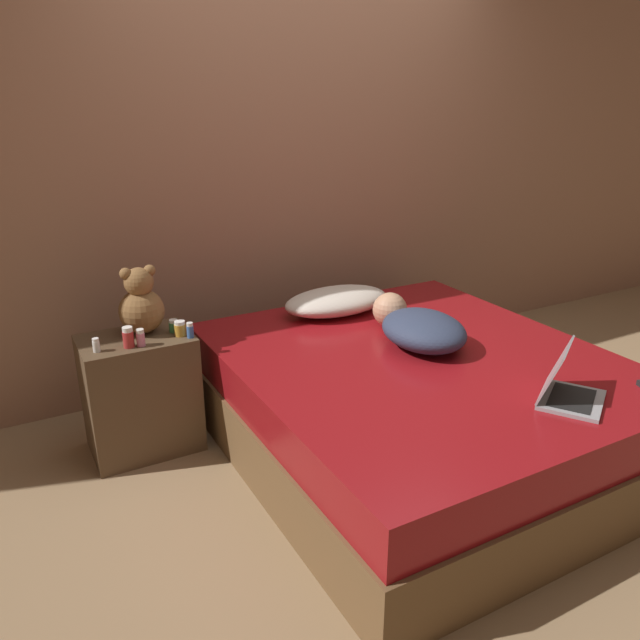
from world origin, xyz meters
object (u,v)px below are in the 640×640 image
at_px(bottle_blue, 190,330).
at_px(pillow, 337,301).
at_px(laptop, 565,388).
at_px(bottle_amber, 180,328).
at_px(bottle_white, 96,345).
at_px(bottle_pink, 141,338).
at_px(bottle_red, 128,337).
at_px(person_lying, 418,327).
at_px(bottle_green, 174,326).
at_px(teddy_bear, 141,304).

bearing_deg(bottle_blue, pillow, 10.94).
height_order(laptop, bottle_amber, laptop).
height_order(pillow, bottle_blue, bottle_blue).
bearing_deg(bottle_white, bottle_blue, -5.35).
bearing_deg(bottle_blue, bottle_amber, 125.15).
xyz_separation_m(bottle_pink, bottle_red, (-0.05, 0.01, 0.01)).
relative_size(pillow, bottle_blue, 8.35).
bearing_deg(bottle_blue, bottle_pink, 177.27).
xyz_separation_m(person_lying, bottle_red, (-1.32, 0.43, 0.05)).
bearing_deg(bottle_green, bottle_red, -159.28).
bearing_deg(teddy_bear, person_lying, -25.71).
height_order(pillow, bottle_green, bottle_green).
height_order(bottle_amber, bottle_red, bottle_red).
xyz_separation_m(laptop, teddy_bear, (-1.37, 1.37, 0.18)).
distance_m(laptop, bottle_pink, 1.87).
distance_m(person_lying, teddy_bear, 1.36).
height_order(teddy_bear, bottle_green, teddy_bear).
xyz_separation_m(teddy_bear, bottle_amber, (0.14, -0.13, -0.11)).
bearing_deg(bottle_blue, laptop, -44.90).
xyz_separation_m(pillow, bottle_amber, (-0.94, -0.13, 0.05)).
bearing_deg(teddy_bear, pillow, -0.19).
bearing_deg(bottle_amber, bottle_red, -173.95).
bearing_deg(bottle_green, pillow, 3.83).
distance_m(bottle_green, bottle_white, 0.38).
xyz_separation_m(pillow, bottle_blue, (-0.91, -0.18, 0.05)).
bearing_deg(person_lying, laptop, -75.34).
height_order(pillow, bottle_white, bottle_white).
height_order(laptop, teddy_bear, teddy_bear).
height_order(bottle_blue, bottle_red, bottle_red).
xyz_separation_m(bottle_amber, bottle_green, (-0.01, 0.06, -0.01)).
relative_size(pillow, laptop, 1.70).
relative_size(person_lying, teddy_bear, 1.99).
relative_size(person_lying, bottle_white, 10.18).
distance_m(teddy_bear, bottle_green, 0.19).
distance_m(laptop, bottle_white, 2.03).
xyz_separation_m(laptop, bottle_green, (-1.24, 1.30, 0.06)).
relative_size(teddy_bear, bottle_blue, 4.39).
distance_m(pillow, bottle_blue, 0.93).
bearing_deg(person_lying, bottle_pink, 165.29).
distance_m(pillow, bottle_white, 1.34).
bearing_deg(pillow, teddy_bear, 179.81).
height_order(person_lying, bottle_red, bottle_red).
xyz_separation_m(teddy_bear, bottle_green, (0.13, -0.07, -0.11)).
distance_m(laptop, bottle_amber, 1.75).
bearing_deg(person_lying, bottle_red, 165.51).
bearing_deg(bottle_amber, laptop, -45.24).
relative_size(bottle_blue, bottle_white, 1.16).
bearing_deg(teddy_bear, bottle_green, -27.43).
bearing_deg(pillow, bottle_green, -176.17).
relative_size(laptop, bottle_pink, 4.53).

